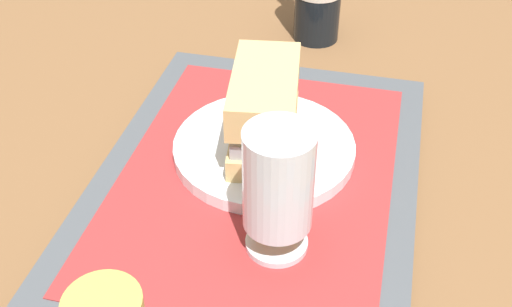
{
  "coord_description": "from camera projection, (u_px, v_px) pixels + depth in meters",
  "views": [
    {
      "loc": [
        0.47,
        0.11,
        0.44
      ],
      "look_at": [
        0.0,
        0.0,
        0.05
      ],
      "focal_mm": 44.2,
      "sensor_mm": 36.0,
      "label": 1
    }
  ],
  "objects": [
    {
      "name": "plate",
      "position": [
        263.0,
        148.0,
        0.66
      ],
      "size": [
        0.19,
        0.19,
        0.01
      ],
      "primitive_type": "cylinder",
      "color": "white",
      "rests_on": "placemat"
    },
    {
      "name": "sandwich",
      "position": [
        263.0,
        111.0,
        0.63
      ],
      "size": [
        0.14,
        0.08,
        0.08
      ],
      "rotation": [
        0.0,
        0.0,
        0.14
      ],
      "color": "tan",
      "rests_on": "plate"
    },
    {
      "name": "ground_plane",
      "position": [
        256.0,
        191.0,
        0.65
      ],
      "size": [
        3.0,
        3.0,
        0.0
      ],
      "primitive_type": "plane",
      "color": "brown"
    },
    {
      "name": "beer_glass",
      "position": [
        278.0,
        187.0,
        0.52
      ],
      "size": [
        0.06,
        0.06,
        0.12
      ],
      "color": "silver",
      "rests_on": "placemat"
    },
    {
      "name": "placemat",
      "position": [
        256.0,
        176.0,
        0.64
      ],
      "size": [
        0.38,
        0.27,
        0.0
      ],
      "primitive_type": "cube",
      "color": "#9E2D2D",
      "rests_on": "tray"
    },
    {
      "name": "tray",
      "position": [
        256.0,
        184.0,
        0.64
      ],
      "size": [
        0.44,
        0.32,
        0.02
      ],
      "primitive_type": "cube",
      "color": "#4C5156",
      "rests_on": "ground_plane"
    }
  ]
}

